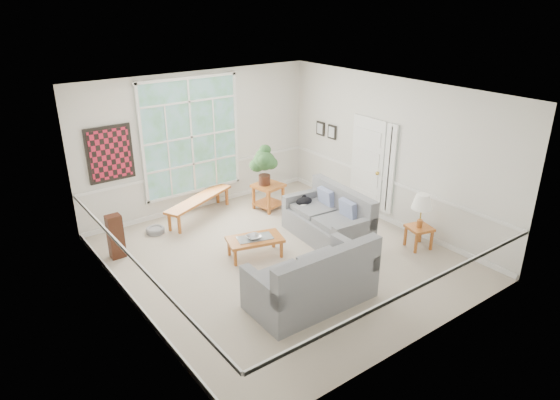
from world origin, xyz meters
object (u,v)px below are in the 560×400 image
Objects in this scene: coffee_table at (255,247)px; end_table at (268,196)px; loveseat_right at (327,215)px; side_table at (418,237)px; loveseat_front at (311,272)px.

end_table is at bearing 64.19° from coffee_table.
side_table is at bearing -44.11° from loveseat_right.
side_table is (1.14, -1.32, -0.28)m from loveseat_right.
coffee_table is at bearing 87.23° from loveseat_front.
end_table is 1.33× the size of side_table.
loveseat_right reaches higher than end_table.
coffee_table is 2.20m from end_table.
loveseat_front is 1.95× the size of coffee_table.
loveseat_right is at bearing 7.16° from coffee_table.
loveseat_front is 1.76m from coffee_table.
loveseat_right is at bearing -87.77° from end_table.
loveseat_right is 1.58m from coffee_table.
loveseat_front is at bearing -78.06° from coffee_table.
loveseat_front is 3.72m from end_table.
side_table is (2.79, 0.17, -0.31)m from loveseat_front.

